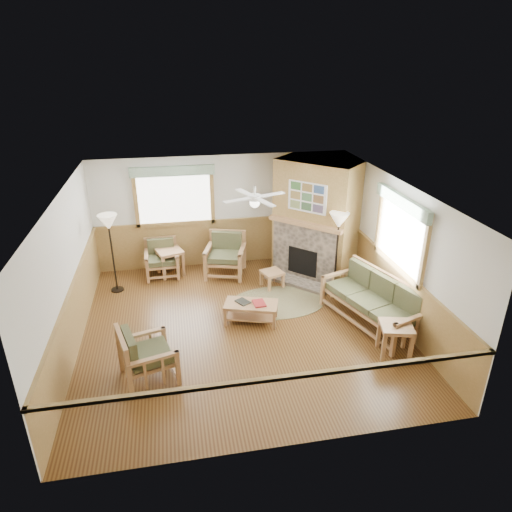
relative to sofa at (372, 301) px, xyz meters
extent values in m
cube|color=#563618|center=(-2.46, 0.33, -0.49)|extent=(6.00, 6.00, 0.01)
cube|color=white|center=(-2.46, 0.33, 2.22)|extent=(6.00, 6.00, 0.01)
cube|color=silver|center=(-2.46, 3.33, 0.87)|extent=(6.00, 0.02, 2.70)
cube|color=silver|center=(-2.46, -2.67, 0.87)|extent=(6.00, 0.02, 2.70)
cube|color=silver|center=(-5.46, 0.33, 0.87)|extent=(0.02, 6.00, 2.70)
cube|color=silver|center=(0.54, 0.33, 0.87)|extent=(0.02, 6.00, 2.70)
cylinder|color=brown|center=(-1.58, 1.11, -0.47)|extent=(2.16, 2.16, 0.01)
cube|color=maroon|center=(-2.11, 0.43, -0.04)|extent=(0.24, 0.32, 0.03)
cube|color=black|center=(-2.41, 0.55, -0.05)|extent=(0.31, 0.33, 0.03)
camera|label=1|loc=(-3.59, -7.07, 4.37)|focal=32.00mm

